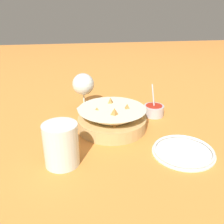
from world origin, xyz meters
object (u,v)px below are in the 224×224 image
object	(u,v)px
sauce_cup	(154,110)
wine_glass	(83,85)
food_basket	(112,119)
beer_mug	(61,146)
side_plate	(183,151)

from	to	relation	value
sauce_cup	wine_glass	size ratio (longest dim) A/B	0.78
food_basket	beer_mug	size ratio (longest dim) A/B	1.70
sauce_cup	wine_glass	world-z (taller)	wine_glass
food_basket	beer_mug	xyz separation A→B (m)	(-0.18, 0.16, 0.02)
wine_glass	beer_mug	size ratio (longest dim) A/B	1.08
sauce_cup	side_plate	xyz separation A→B (m)	(-0.27, -0.00, -0.01)
beer_mug	sauce_cup	bearing A→B (deg)	-52.04
sauce_cup	side_plate	bearing A→B (deg)	-179.23
food_basket	beer_mug	distance (m)	0.24
sauce_cup	beer_mug	distance (m)	0.42
sauce_cup	side_plate	size ratio (longest dim) A/B	0.64
wine_glass	beer_mug	xyz separation A→B (m)	(-0.37, 0.08, -0.05)
wine_glass	beer_mug	world-z (taller)	wine_glass
food_basket	sauce_cup	world-z (taller)	sauce_cup
food_basket	sauce_cup	xyz separation A→B (m)	(0.08, -0.17, -0.01)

